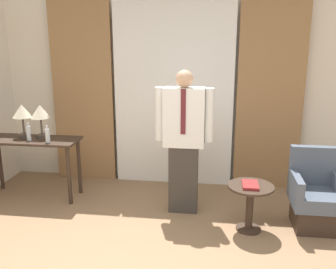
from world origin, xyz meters
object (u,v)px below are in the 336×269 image
bottle_near_edge (29,133)px  armchair (315,198)px  book (250,185)px  bottle_by_lamp (48,135)px  desk (31,149)px  person (184,138)px  side_table (250,200)px  table_lamp_right (40,113)px  table_lamp_left (22,113)px

bottle_near_edge → armchair: (3.49, -0.29, -0.56)m
book → bottle_by_lamp: bearing=169.9°
desk → bottle_by_lamp: bottle_by_lamp is taller
bottle_near_edge → person: person is taller
person → side_table: person is taller
bottle_near_edge → person: bearing=-2.9°
bottle_near_edge → armchair: bearing=-4.7°
desk → book: size_ratio=4.93×
bottle_by_lamp → book: bottle_by_lamp is taller
desk → bottle_by_lamp: 0.40m
table_lamp_right → book: bearing=-14.0°
desk → bottle_near_edge: 0.24m
table_lamp_left → table_lamp_right: 0.25m
table_lamp_right → bottle_near_edge: 0.29m
side_table → book: bearing=-113.1°
table_lamp_left → table_lamp_right: size_ratio=1.00×
desk → bottle_by_lamp: size_ratio=5.75×
table_lamp_right → side_table: size_ratio=0.82×
person → side_table: 1.03m
side_table → armchair: bearing=14.8°
bottle_near_edge → bottle_by_lamp: size_ratio=1.05×
bottle_by_lamp → bottle_near_edge: bearing=168.0°
armchair → book: 0.80m
bottle_near_edge → bottle_by_lamp: (0.28, -0.06, -0.00)m
desk → table_lamp_left: size_ratio=2.94×
bottle_near_edge → table_lamp_left: bearing=133.6°
armchair → bottle_by_lamp: bearing=176.0°
armchair → side_table: armchair is taller
table_lamp_left → desk: bearing=-36.6°
bottle_near_edge → book: bottle_near_edge is taller
bottle_near_edge → book: 2.82m
table_lamp_left → person: (2.14, -0.26, -0.19)m
armchair → book: size_ratio=3.42×
desk → armchair: armchair is taller
bottle_near_edge → person: 1.99m
table_lamp_right → armchair: bearing=-7.5°
table_lamp_left → side_table: table_lamp_left is taller
table_lamp_left → table_lamp_right: bearing=0.0°
desk → bottle_near_edge: bottle_near_edge is taller
desk → table_lamp_right: bearing=36.6°
table_lamp_right → person: (1.89, -0.26, -0.19)m
desk → bottle_near_edge: bearing=-68.7°
armchair → desk: bearing=174.3°
person → armchair: (1.50, -0.18, -0.59)m
person → side_table: bearing=-26.2°
person → armchair: person is taller
bottle_by_lamp → side_table: 2.57m
book → armchair: bearing=16.2°
armchair → side_table: size_ratio=1.67×
table_lamp_right → side_table: bearing=-13.5°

